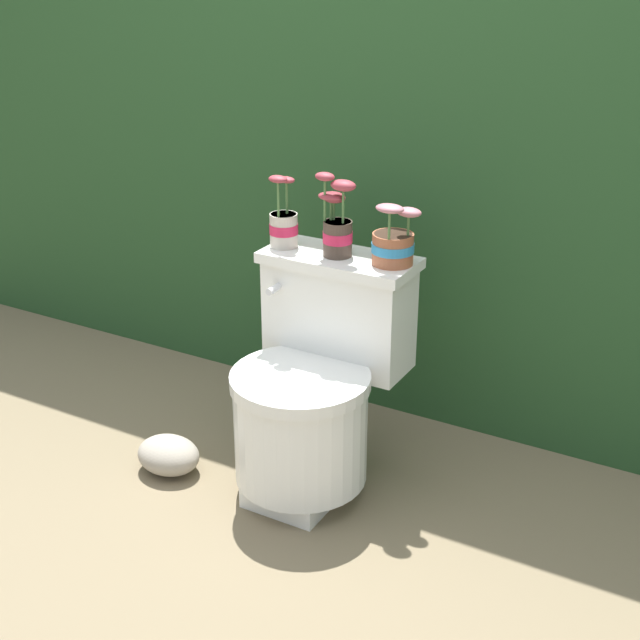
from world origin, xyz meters
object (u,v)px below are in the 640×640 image
potted_plant_middle (393,244)px  garden_stone (169,455)px  potted_plant_left (284,225)px  toilet (314,389)px  potted_plant_midleft (337,224)px

potted_plant_middle → garden_stone: size_ratio=0.92×
garden_stone → potted_plant_left: bearing=53.0°
toilet → potted_plant_midleft: 0.47m
toilet → potted_plant_midleft: bearing=92.2°
potted_plant_middle → garden_stone: 0.93m
toilet → potted_plant_left: size_ratio=3.05×
potted_plant_midleft → garden_stone: 0.87m
garden_stone → potted_plant_midleft: bearing=38.1°
toilet → potted_plant_midleft: (-0.01, 0.14, 0.45)m
potted_plant_midleft → potted_plant_left: bearing=-177.7°
garden_stone → toilet: bearing=23.1°
toilet → garden_stone: size_ratio=3.34×
potted_plant_midleft → potted_plant_middle: potted_plant_midleft is taller
potted_plant_left → potted_plant_middle: 0.34m
potted_plant_left → potted_plant_midleft: size_ratio=0.91×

